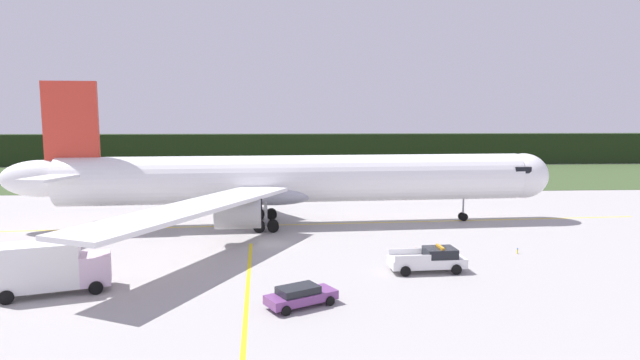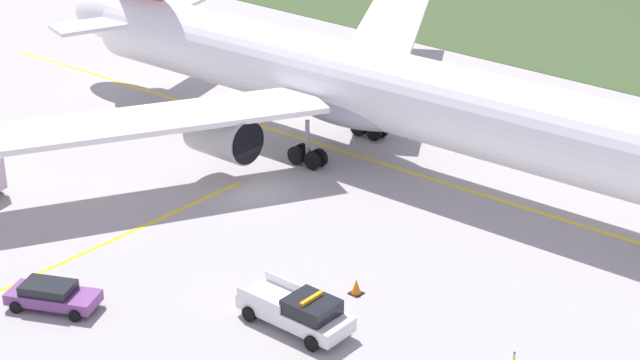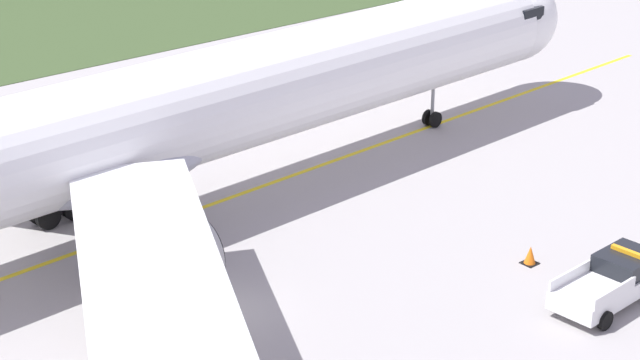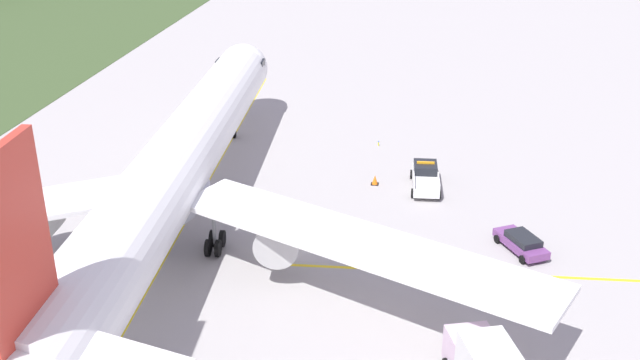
% 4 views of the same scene
% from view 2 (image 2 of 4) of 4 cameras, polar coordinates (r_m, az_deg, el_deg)
% --- Properties ---
extents(ground, '(320.00, 320.00, 0.00)m').
position_cam_2_polar(ground, '(60.12, -3.70, -0.69)').
color(ground, '#A29E9C').
extents(taxiway_centerline_main, '(78.61, 4.64, 0.01)m').
position_cam_2_polar(taxiway_centerline_main, '(64.19, 3.54, 0.98)').
color(taxiway_centerline_main, yellow).
rests_on(taxiway_centerline_main, ground).
extents(taxiway_centerline_spur, '(2.15, 33.53, 0.01)m').
position_cam_2_polar(taxiway_centerline_spur, '(52.17, -17.59, -5.95)').
color(taxiway_centerline_spur, yellow).
rests_on(taxiway_centerline_spur, ground).
extents(airliner, '(58.71, 50.65, 15.23)m').
position_cam_2_polar(airliner, '(62.92, 3.03, 5.26)').
color(airliner, white).
rests_on(airliner, ground).
extents(ops_pickup_truck, '(5.79, 2.60, 1.94)m').
position_cam_2_polar(ops_pickup_truck, '(46.18, -1.24, -7.55)').
color(ops_pickup_truck, white).
rests_on(ops_pickup_truck, ground).
extents(staff_car, '(4.71, 3.64, 1.30)m').
position_cam_2_polar(staff_car, '(49.52, -15.20, -6.41)').
color(staff_car, '#713C7D').
rests_on(staff_car, ground).
extents(apron_cone, '(0.65, 0.65, 0.81)m').
position_cam_2_polar(apron_cone, '(49.11, 2.11, -6.17)').
color(apron_cone, black).
rests_on(apron_cone, ground).
extents(taxiway_edge_light_east, '(0.12, 0.12, 0.48)m').
position_cam_2_polar(taxiway_edge_light_east, '(45.05, 11.14, -9.93)').
color(taxiway_edge_light_east, yellow).
rests_on(taxiway_edge_light_east, ground).
extents(taxiway_edge_light_west, '(0.12, 0.12, 0.46)m').
position_cam_2_polar(taxiway_edge_light_west, '(71.29, -16.77, 2.58)').
color(taxiway_edge_light_west, yellow).
rests_on(taxiway_edge_light_west, ground).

